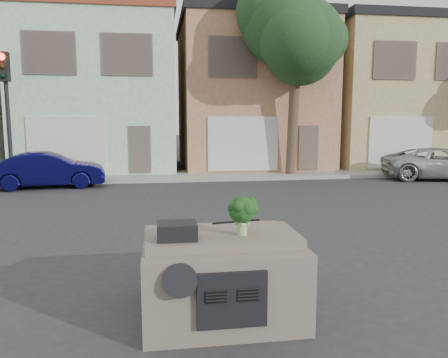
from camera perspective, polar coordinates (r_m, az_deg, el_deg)
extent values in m
plane|color=#303033|center=(8.93, -3.23, -8.81)|extent=(120.00, 120.00, 0.00)
cube|color=gray|center=(19.19, -6.20, 0.41)|extent=(40.00, 3.00, 0.15)
cube|color=#A9D8AC|center=(23.20, -15.60, 10.62)|extent=(7.20, 8.20, 7.55)
cube|color=#B27A55|center=(23.53, 3.18, 10.85)|extent=(7.20, 8.20, 7.55)
cube|color=tan|center=(26.11, 19.77, 10.11)|extent=(7.20, 8.20, 7.55)
imported|color=#080738|center=(17.56, -21.83, -1.06)|extent=(4.19, 1.93, 1.33)
imported|color=#ABAEB2|center=(20.72, 26.48, -0.03)|extent=(5.20, 3.34, 1.33)
cube|color=black|center=(18.90, -26.44, 7.05)|extent=(0.40, 0.40, 5.10)
cube|color=#1E3F1E|center=(19.28, 9.11, 12.83)|extent=(4.40, 4.00, 8.50)
cube|color=#6F6456|center=(5.92, -0.47, -11.92)|extent=(2.00, 1.80, 1.12)
cube|color=black|center=(5.34, -6.16, -6.76)|extent=(0.48, 0.38, 0.20)
cube|color=black|center=(6.16, 1.61, -5.58)|extent=(0.69, 0.15, 0.02)
cube|color=#143712|center=(5.46, 2.37, -4.75)|extent=(0.57, 0.57, 0.50)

